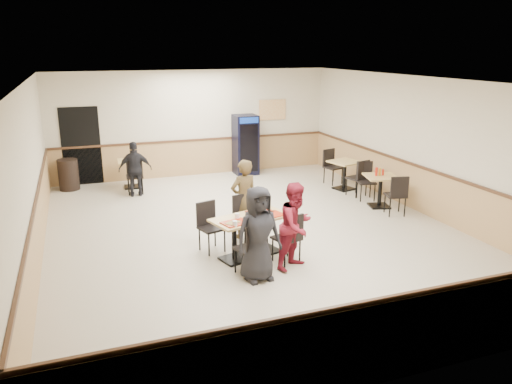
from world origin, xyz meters
name	(u,v)px	position (x,y,z in m)	size (l,w,h in m)	color
ground	(253,231)	(0.00, 0.00, 0.00)	(10.00, 10.00, 0.00)	beige
room_shell	(284,169)	(1.78, 2.55, 0.58)	(10.00, 10.00, 10.00)	silver
main_table	(250,230)	(-0.46, -1.16, 0.49)	(1.51, 1.04, 0.74)	black
main_chairs	(248,232)	(-0.51, -1.17, 0.47)	(1.62, 1.88, 0.93)	black
diner_woman_left	(258,234)	(-0.65, -2.08, 0.78)	(0.76, 0.49, 1.55)	black
diner_woman_right	(296,226)	(0.10, -1.86, 0.74)	(0.72, 0.56, 1.49)	maroon
diner_man_opposite	(244,199)	(-0.27, -0.23, 0.78)	(0.57, 0.37, 1.56)	#503E22
lone_diner	(135,169)	(-1.90, 3.36, 0.69)	(0.81, 0.34, 1.38)	black
tabletop_clutter	(253,216)	(-0.44, -1.22, 0.76)	(1.23, 0.85, 0.12)	#A8230B
side_table_near	(380,186)	(3.33, 0.50, 0.50)	(0.85, 0.85, 0.75)	black
side_table_near_chair_south	(396,194)	(3.33, -0.09, 0.47)	(0.44, 0.44, 0.95)	black
side_table_near_chair_north	(366,181)	(3.33, 1.10, 0.47)	(0.44, 0.44, 0.95)	black
side_table_far	(345,171)	(3.30, 2.10, 0.50)	(0.86, 0.86, 0.76)	black
side_table_far_chair_south	(357,177)	(3.30, 1.50, 0.48)	(0.44, 0.44, 0.96)	black
side_table_far_chair_north	(333,167)	(3.30, 2.71, 0.48)	(0.44, 0.44, 0.96)	black
condiment_caddy	(379,172)	(3.30, 0.55, 0.84)	(0.23, 0.06, 0.20)	red
back_table	(132,169)	(-1.90, 4.20, 0.49)	(0.73, 0.73, 0.74)	black
back_table_chair_lone	(135,175)	(-1.90, 3.61, 0.47)	(0.43, 0.43, 0.94)	black
pepsi_cooler	(246,145)	(1.42, 4.59, 0.87)	(0.66, 0.67, 1.73)	black
trash_bin	(68,175)	(-3.49, 4.55, 0.40)	(0.51, 0.51, 0.81)	black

